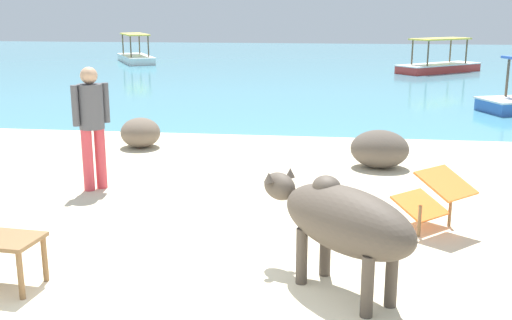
% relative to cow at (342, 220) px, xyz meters
% --- Properties ---
extents(sand_beach, '(18.00, 14.00, 0.04)m').
position_rel_cow_xyz_m(sand_beach, '(-1.50, -0.51, -0.67)').
color(sand_beach, beige).
rests_on(sand_beach, ground).
extents(water_surface, '(60.00, 36.00, 0.03)m').
position_rel_cow_xyz_m(water_surface, '(-1.50, 21.49, -0.69)').
color(water_surface, teal).
rests_on(water_surface, ground).
extents(cow, '(1.48, 1.47, 0.98)m').
position_rel_cow_xyz_m(cow, '(0.00, 0.00, 0.00)').
color(cow, '#4C4238').
rests_on(cow, sand_beach).
extents(deck_chair_far, '(0.91, 0.92, 0.68)m').
position_rel_cow_xyz_m(deck_chair_far, '(0.98, 1.64, -0.26)').
color(deck_chair_far, brown).
rests_on(deck_chair_far, sand_beach).
extents(person_standing, '(0.38, 0.40, 1.62)m').
position_rel_cow_xyz_m(person_standing, '(-3.22, 2.66, 0.30)').
color(person_standing, '#CC3D47').
rests_on(person_standing, sand_beach).
extents(shore_rock_large, '(0.92, 0.95, 0.51)m').
position_rel_cow_xyz_m(shore_rock_large, '(-3.42, 5.20, -0.39)').
color(shore_rock_large, '#6B5B4C').
rests_on(shore_rock_large, sand_beach).
extents(shore_rock_medium, '(0.94, 0.81, 0.57)m').
position_rel_cow_xyz_m(shore_rock_medium, '(0.59, 4.31, -0.36)').
color(shore_rock_medium, brown).
rests_on(shore_rock_medium, sand_beach).
extents(boat_white, '(2.76, 3.78, 1.29)m').
position_rel_cow_xyz_m(boat_white, '(-9.18, 22.31, -0.40)').
color(boat_white, white).
rests_on(boat_white, water_surface).
extents(boat_red, '(3.54, 3.27, 1.29)m').
position_rel_cow_xyz_m(boat_red, '(3.80, 19.58, -0.40)').
color(boat_red, '#C63833').
rests_on(boat_red, water_surface).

